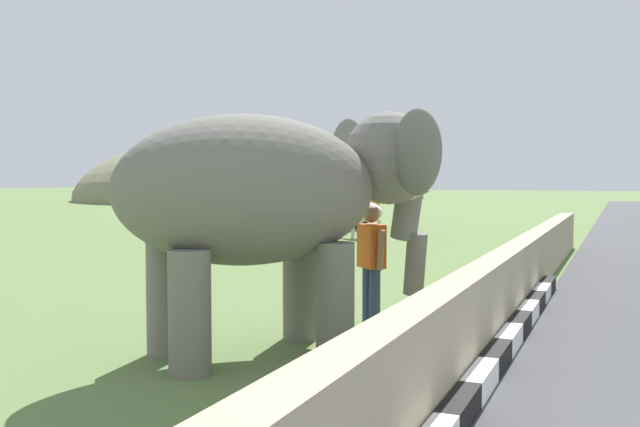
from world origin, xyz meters
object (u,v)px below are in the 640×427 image
at_px(cow_near, 365,213).
at_px(person_handler, 371,260).
at_px(bus_orange, 298,176).
at_px(elephant, 280,193).

bearing_deg(cow_near, person_handler, -159.84).
distance_m(bus_orange, cow_near, 4.26).
bearing_deg(bus_orange, person_handler, -151.45).
relative_size(elephant, person_handler, 2.37).
xyz_separation_m(bus_orange, cow_near, (-2.15, -3.47, -1.21)).
bearing_deg(person_handler, elephant, 160.36).
distance_m(elephant, cow_near, 15.23).
height_order(elephant, bus_orange, bus_orange).
bearing_deg(elephant, person_handler, -19.64).
distance_m(elephant, bus_orange, 18.43).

